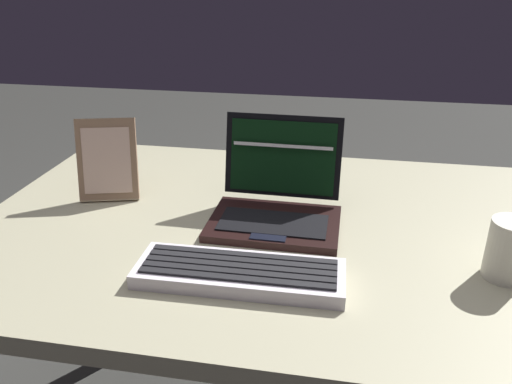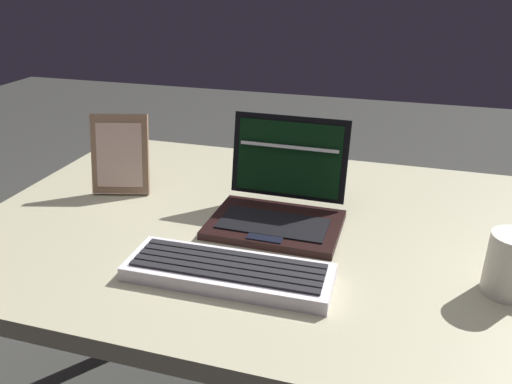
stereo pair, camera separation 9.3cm
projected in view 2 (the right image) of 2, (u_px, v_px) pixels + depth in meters
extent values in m
cube|color=#A09C7E|center=(310.00, 236.00, 0.99)|extent=(1.32, 0.80, 0.03)
cylinder|color=black|center=(137.00, 255.00, 1.59)|extent=(0.05, 0.05, 0.67)
cube|color=black|center=(275.00, 225.00, 0.98)|extent=(0.25, 0.18, 0.02)
cube|color=black|center=(273.00, 223.00, 0.96)|extent=(0.21, 0.10, 0.00)
cube|color=black|center=(265.00, 237.00, 0.91)|extent=(0.07, 0.03, 0.00)
cube|color=black|center=(289.00, 157.00, 1.02)|extent=(0.24, 0.05, 0.16)
cube|color=black|center=(288.00, 158.00, 1.02)|extent=(0.22, 0.04, 0.14)
cube|color=silver|center=(289.00, 147.00, 1.01)|extent=(0.20, 0.01, 0.01)
cube|color=silver|center=(229.00, 272.00, 0.82)|extent=(0.34, 0.12, 0.02)
cube|color=black|center=(221.00, 277.00, 0.78)|extent=(0.31, 0.02, 0.00)
cube|color=black|center=(225.00, 271.00, 0.79)|extent=(0.31, 0.02, 0.00)
cube|color=black|center=(228.00, 265.00, 0.81)|extent=(0.31, 0.02, 0.00)
cube|color=black|center=(232.00, 259.00, 0.83)|extent=(0.31, 0.02, 0.00)
cube|color=black|center=(235.00, 254.00, 0.84)|extent=(0.31, 0.02, 0.00)
cube|color=#8C6B51|center=(120.00, 154.00, 1.11)|extent=(0.14, 0.09, 0.17)
cube|color=beige|center=(119.00, 155.00, 1.10)|extent=(0.11, 0.07, 0.14)
cube|color=#8C6B51|center=(127.00, 179.00, 1.17)|extent=(0.02, 0.02, 0.03)
cylinder|color=silver|center=(510.00, 264.00, 0.77)|extent=(0.07, 0.07, 0.10)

